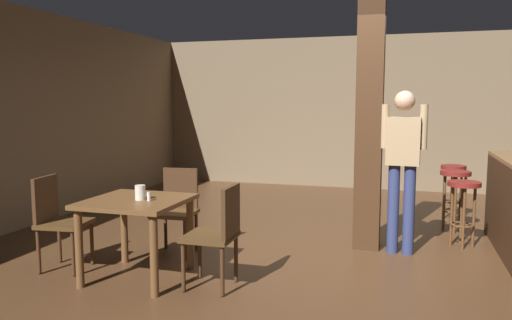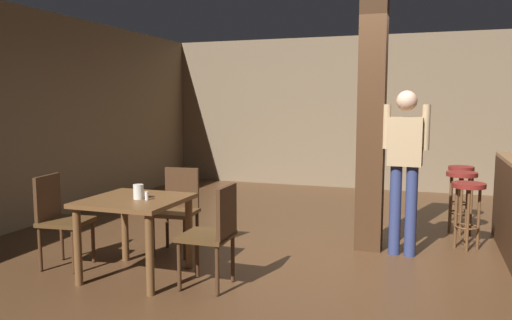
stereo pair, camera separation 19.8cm
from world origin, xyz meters
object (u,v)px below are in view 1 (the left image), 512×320
at_px(chair_north, 177,206).
at_px(napkin_cup, 140,193).
at_px(chair_west, 57,217).
at_px(salt_shaker, 149,196).
at_px(dining_table, 137,214).
at_px(bar_stool_near, 463,198).
at_px(chair_east, 218,231).
at_px(bar_stool_mid, 455,186).
at_px(bar_stool_far, 453,180).
at_px(standing_person, 403,160).

height_order(chair_north, napkin_cup, chair_north).
relative_size(chair_west, salt_shaker, 11.35).
bearing_deg(dining_table, bar_stool_near, 33.31).
bearing_deg(chair_east, chair_north, 133.73).
bearing_deg(chair_east, chair_west, 179.11).
height_order(dining_table, bar_stool_mid, bar_stool_mid).
relative_size(chair_west, bar_stool_mid, 1.17).
bearing_deg(chair_east, bar_stool_mid, 51.29).
bearing_deg(chair_north, chair_west, -137.87).
relative_size(chair_north, salt_shaker, 11.35).
bearing_deg(dining_table, bar_stool_mid, 41.91).
height_order(napkin_cup, bar_stool_far, napkin_cup).
xyz_separation_m(chair_north, chair_east, (0.78, -0.82, 0.00)).
height_order(dining_table, bar_stool_near, same).
height_order(chair_west, salt_shaker, chair_west).
relative_size(napkin_cup, standing_person, 0.08).
distance_m(chair_east, salt_shaker, 0.70).
distance_m(chair_east, bar_stool_mid, 3.38).
height_order(bar_stool_near, bar_stool_far, bar_stool_far).
bearing_deg(bar_stool_far, chair_west, -139.46).
xyz_separation_m(chair_north, bar_stool_far, (2.92, 2.46, 0.05)).
relative_size(dining_table, chair_north, 0.97).
bearing_deg(chair_north, bar_stool_far, 40.05).
distance_m(dining_table, salt_shaker, 0.23).
xyz_separation_m(chair_west, bar_stool_mid, (3.77, 2.61, 0.07)).
height_order(chair_north, standing_person, standing_person).
bearing_deg(standing_person, chair_west, -154.89).
distance_m(napkin_cup, standing_person, 2.69).
xyz_separation_m(bar_stool_near, bar_stool_mid, (-0.03, 0.68, 0.02)).
distance_m(salt_shaker, bar_stool_near, 3.42).
bearing_deg(bar_stool_far, chair_north, -139.95).
bearing_deg(bar_stool_far, dining_table, -132.11).
bearing_deg(bar_stool_far, standing_person, -110.21).
bearing_deg(napkin_cup, bar_stool_mid, 42.60).
bearing_deg(standing_person, bar_stool_far, 69.79).
bearing_deg(napkin_cup, bar_stool_near, 34.00).
relative_size(chair_north, chair_west, 1.00).
bearing_deg(bar_stool_far, salt_shaker, -130.35).
height_order(chair_west, bar_stool_near, chair_west).
bearing_deg(napkin_cup, chair_west, 178.84).
height_order(chair_north, chair_east, same).
height_order(napkin_cup, bar_stool_near, napkin_cup).
relative_size(napkin_cup, bar_stool_near, 0.18).
bearing_deg(bar_stool_far, bar_stool_mid, -92.49).
height_order(chair_east, bar_stool_mid, chair_east).
bearing_deg(bar_stool_far, napkin_cup, -131.47).
bearing_deg(standing_person, napkin_cup, -146.26).
height_order(dining_table, bar_stool_far, bar_stool_far).
relative_size(dining_table, chair_west, 0.97).
distance_m(salt_shaker, bar_stool_mid, 3.83).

